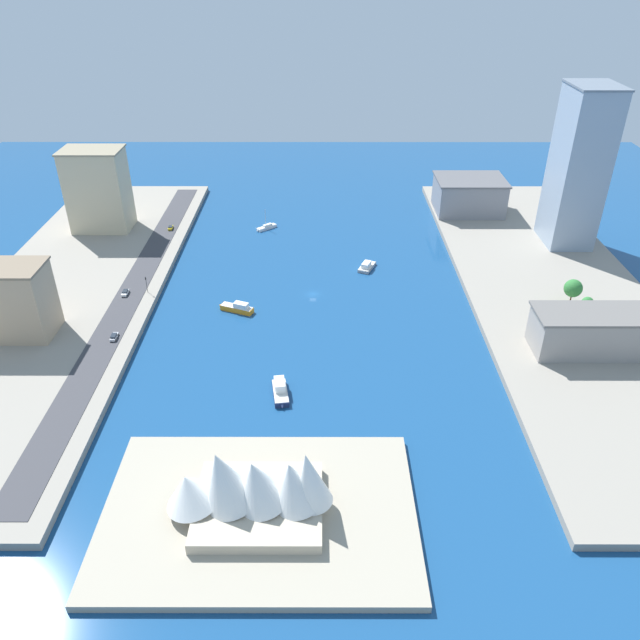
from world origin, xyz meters
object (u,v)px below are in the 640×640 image
(tower_tall_glass, at_px, (578,167))
(carpark_squat_concrete, at_px, (595,331))
(apartment_midrise_tan, at_px, (13,301))
(warehouse_low_gray, at_px, (469,195))
(office_block_beige, at_px, (98,190))
(opera_landmark, at_px, (253,487))
(patrol_launch_navy, at_px, (280,391))
(traffic_light_waterfront, at_px, (146,282))
(water_taxi_orange, at_px, (237,308))
(taxi_yellow_cab, at_px, (171,227))
(van_white, at_px, (125,293))
(sailboat_small_white, at_px, (267,227))
(sedan_silver, at_px, (114,336))
(yacht_sleek_gray, at_px, (367,266))

(tower_tall_glass, xyz_separation_m, carpark_squat_concrete, (20.43, 88.33, -26.70))
(apartment_midrise_tan, distance_m, warehouse_low_gray, 211.29)
(office_block_beige, relative_size, opera_landmark, 0.92)
(opera_landmark, bearing_deg, office_block_beige, -63.00)
(patrol_launch_navy, distance_m, carpark_squat_concrete, 103.96)
(traffic_light_waterfront, bearing_deg, water_taxi_orange, 163.97)
(warehouse_low_gray, height_order, taxi_yellow_cab, warehouse_low_gray)
(office_block_beige, distance_m, van_white, 73.29)
(office_block_beige, xyz_separation_m, van_white, (-27.47, 65.57, -17.81))
(carpark_squat_concrete, bearing_deg, water_taxi_orange, -13.57)
(water_taxi_orange, relative_size, van_white, 2.86)
(sailboat_small_white, xyz_separation_m, warehouse_low_gray, (-100.11, -17.74, 9.93))
(taxi_yellow_cab, xyz_separation_m, van_white, (3.99, 63.79, -0.01))
(patrol_launch_navy, distance_m, van_white, 85.67)
(office_block_beige, relative_size, sedan_silver, 7.52)
(yacht_sleek_gray, height_order, water_taxi_orange, water_taxi_orange)
(apartment_midrise_tan, height_order, opera_landmark, apartment_midrise_tan)
(water_taxi_orange, distance_m, carpark_squat_concrete, 124.14)
(apartment_midrise_tan, bearing_deg, van_white, -135.70)
(tower_tall_glass, xyz_separation_m, apartment_midrise_tan, (212.70, 78.46, -20.98))
(apartment_midrise_tan, xyz_separation_m, sedan_silver, (-32.79, 3.55, -11.92))
(yacht_sleek_gray, height_order, opera_landmark, opera_landmark)
(opera_landmark, bearing_deg, apartment_midrise_tan, -41.48)
(taxi_yellow_cab, bearing_deg, warehouse_low_gray, -170.53)
(warehouse_low_gray, bearing_deg, opera_landmark, 65.10)
(apartment_midrise_tan, bearing_deg, sedan_silver, 173.81)
(sedan_silver, bearing_deg, traffic_light_waterfront, -95.90)
(sailboat_small_white, height_order, patrol_launch_navy, sailboat_small_white)
(water_taxi_orange, xyz_separation_m, sedan_silver, (39.06, 22.74, 1.90))
(tower_tall_glass, height_order, apartment_midrise_tan, tower_tall_glass)
(taxi_yellow_cab, bearing_deg, van_white, 86.42)
(taxi_yellow_cab, bearing_deg, carpark_squat_concrete, 147.73)
(tower_tall_glass, relative_size, office_block_beige, 1.81)
(sailboat_small_white, xyz_separation_m, patrol_launch_navy, (-13.97, 128.61, 0.69))
(yacht_sleek_gray, height_order, sailboat_small_white, sailboat_small_white)
(carpark_squat_concrete, distance_m, sedan_silver, 159.73)
(taxi_yellow_cab, bearing_deg, water_taxi_orange, 118.86)
(tower_tall_glass, relative_size, van_white, 13.82)
(tower_tall_glass, bearing_deg, patrol_launch_navy, 41.90)
(patrol_launch_navy, bearing_deg, warehouse_low_gray, -120.48)
(traffic_light_waterfront, height_order, opera_landmark, opera_landmark)
(office_block_beige, bearing_deg, yacht_sleek_gray, 162.58)
(sedan_silver, bearing_deg, tower_tall_glass, -155.49)
(yacht_sleek_gray, bearing_deg, warehouse_low_gray, -131.93)
(patrol_launch_navy, relative_size, carpark_squat_concrete, 0.34)
(sailboat_small_white, bearing_deg, apartment_midrise_tan, 51.81)
(carpark_squat_concrete, distance_m, van_white, 168.44)
(carpark_squat_concrete, bearing_deg, tower_tall_glass, -103.02)
(tower_tall_glass, bearing_deg, taxi_yellow_cab, -4.06)
(carpark_squat_concrete, distance_m, opera_landmark, 124.64)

